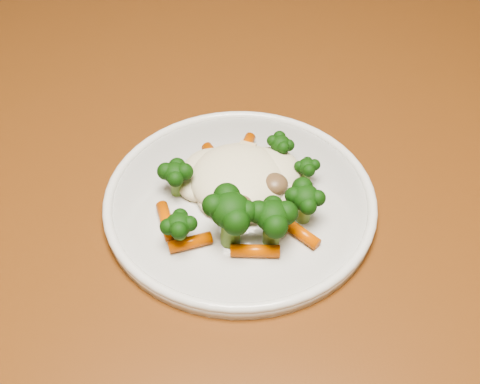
{
  "coord_description": "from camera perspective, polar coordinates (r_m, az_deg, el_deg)",
  "views": [
    {
      "loc": [
        -0.27,
        -0.64,
        1.2
      ],
      "look_at": [
        -0.24,
        -0.22,
        0.77
      ],
      "focal_mm": 45.0,
      "sensor_mm": 36.0,
      "label": 1
    }
  ],
  "objects": [
    {
      "name": "plate",
      "position": [
        0.62,
        0.0,
        -0.89
      ],
      "size": [
        0.28,
        0.28,
        0.01
      ],
      "primitive_type": "cylinder",
      "color": "white",
      "rests_on": "dining_table"
    },
    {
      "name": "dining_table",
      "position": [
        0.73,
        5.81,
        -3.23
      ],
      "size": [
        1.37,
        1.03,
        0.75
      ],
      "rotation": [
        0.0,
        0.0,
        -0.18
      ],
      "color": "brown",
      "rests_on": "ground"
    },
    {
      "name": "meal",
      "position": [
        0.59,
        0.27,
        0.21
      ],
      "size": [
        0.17,
        0.18,
        0.05
      ],
      "color": "beige",
      "rests_on": "plate"
    }
  ]
}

